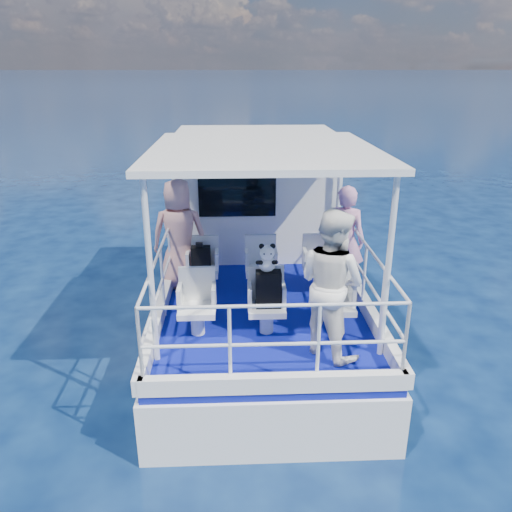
{
  "coord_description": "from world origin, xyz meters",
  "views": [
    {
      "loc": [
        -0.39,
        -6.91,
        4.17
      ],
      "look_at": [
        -0.11,
        -0.4,
        1.71
      ],
      "focal_mm": 35.0,
      "sensor_mm": 36.0,
      "label": 1
    }
  ],
  "objects": [
    {
      "name": "cabin",
      "position": [
        0.0,
        2.3,
        2.0
      ],
      "size": [
        2.85,
        2.0,
        2.2
      ],
      "primitive_type": "cube",
      "color": "white",
      "rests_on": "deck"
    },
    {
      "name": "passenger_stbd_fwd",
      "position": [
        1.25,
        0.13,
        1.74
      ],
      "size": [
        0.72,
        0.62,
        1.68
      ],
      "primitive_type": "imported",
      "rotation": [
        0.0,
        0.0,
        2.72
      ],
      "color": "#EE9AC6",
      "rests_on": "deck"
    },
    {
      "name": "backpack_center",
      "position": [
        0.02,
        -1.11,
        1.52
      ],
      "size": [
        0.32,
        0.18,
        0.48
      ],
      "primitive_type": "cube",
      "color": "black",
      "rests_on": "seat_center_aft"
    },
    {
      "name": "deck",
      "position": [
        0.0,
        1.0,
        0.85
      ],
      "size": [
        2.9,
        6.9,
        0.1
      ],
      "primitive_type": "cube",
      "color": "#090F7F",
      "rests_on": "hull"
    },
    {
      "name": "seat_port_fwd",
      "position": [
        -0.9,
        0.2,
        1.09
      ],
      "size": [
        0.48,
        0.46,
        0.38
      ],
      "primitive_type": "cube",
      "color": "silver",
      "rests_on": "deck"
    },
    {
      "name": "seat_port_aft",
      "position": [
        -0.9,
        -1.1,
        1.09
      ],
      "size": [
        0.48,
        0.46,
        0.38
      ],
      "primitive_type": "cube",
      "color": "silver",
      "rests_on": "deck"
    },
    {
      "name": "panda",
      "position": [
        0.0,
        -1.09,
        1.94
      ],
      "size": [
        0.23,
        0.2,
        0.36
      ],
      "primitive_type": null,
      "color": "silver",
      "rests_on": "backpack_center"
    },
    {
      "name": "ground",
      "position": [
        0.0,
        0.0,
        0.0
      ],
      "size": [
        2000.0,
        2000.0,
        0.0
      ],
      "primitive_type": "plane",
      "color": "#071637",
      "rests_on": "ground"
    },
    {
      "name": "backpack_port",
      "position": [
        -0.92,
        0.16,
        1.47
      ],
      "size": [
        0.29,
        0.16,
        0.38
      ],
      "primitive_type": "cube",
      "color": "black",
      "rests_on": "seat_port_fwd"
    },
    {
      "name": "railings",
      "position": [
        0.0,
        -0.58,
        1.4
      ],
      "size": [
        2.84,
        3.59,
        1.0
      ],
      "primitive_type": null,
      "color": "white",
      "rests_on": "deck"
    },
    {
      "name": "passenger_stbd_aft",
      "position": [
        0.73,
        -1.6,
        1.8
      ],
      "size": [
        1.09,
        1.11,
        1.81
      ],
      "primitive_type": "imported",
      "rotation": [
        0.0,
        0.0,
        2.25
      ],
      "color": "white",
      "rests_on": "deck"
    },
    {
      "name": "compact_camera",
      "position": [
        -0.93,
        0.16,
        1.69
      ],
      "size": [
        0.11,
        0.06,
        0.06
      ],
      "primitive_type": "cube",
      "color": "black",
      "rests_on": "backpack_port"
    },
    {
      "name": "seat_center_fwd",
      "position": [
        0.0,
        0.2,
        1.09
      ],
      "size": [
        0.48,
        0.46,
        0.38
      ],
      "primitive_type": "cube",
      "color": "silver",
      "rests_on": "deck"
    },
    {
      "name": "seat_center_aft",
      "position": [
        0.0,
        -1.1,
        1.09
      ],
      "size": [
        0.48,
        0.46,
        0.38
      ],
      "primitive_type": "cube",
      "color": "silver",
      "rests_on": "deck"
    },
    {
      "name": "hull",
      "position": [
        0.0,
        1.0,
        0.0
      ],
      "size": [
        3.0,
        7.0,
        1.6
      ],
      "primitive_type": "cube",
      "color": "white",
      "rests_on": "ground"
    },
    {
      "name": "passenger_port_fwd",
      "position": [
        -1.25,
        0.42,
        1.77
      ],
      "size": [
        0.65,
        0.47,
        1.73
      ],
      "primitive_type": "imported",
      "rotation": [
        0.0,
        0.0,
        3.15
      ],
      "color": "#E19B92",
      "rests_on": "deck"
    },
    {
      "name": "canopy",
      "position": [
        0.0,
        -0.2,
        3.14
      ],
      "size": [
        3.0,
        3.2,
        0.08
      ],
      "primitive_type": "cube",
      "color": "white",
      "rests_on": "cabin"
    },
    {
      "name": "canopy_posts",
      "position": [
        0.0,
        -0.25,
        2.0
      ],
      "size": [
        2.77,
        2.97,
        2.2
      ],
      "color": "white",
      "rests_on": "deck"
    },
    {
      "name": "seat_stbd_fwd",
      "position": [
        0.9,
        0.2,
        1.09
      ],
      "size": [
        0.48,
        0.46,
        0.38
      ],
      "primitive_type": "cube",
      "color": "silver",
      "rests_on": "deck"
    },
    {
      "name": "seat_stbd_aft",
      "position": [
        0.9,
        -1.1,
        1.09
      ],
      "size": [
        0.48,
        0.46,
        0.38
      ],
      "primitive_type": "cube",
      "color": "silver",
      "rests_on": "deck"
    }
  ]
}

